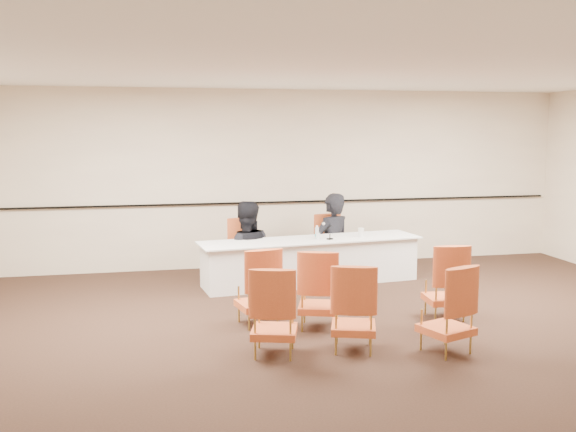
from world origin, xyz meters
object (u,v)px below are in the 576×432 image
at_px(panelist_second_chair, 246,250).
at_px(panelist_second, 246,258).
at_px(panelist_main_chair, 332,244).
at_px(panelist_main, 332,251).
at_px(aud_chair_back_right, 447,308).
at_px(water_bottle, 317,232).
at_px(aud_chair_front_right, 445,281).
at_px(aud_chair_front_left, 258,286).
at_px(drinking_glass, 318,236).
at_px(aud_chair_front_mid, 319,289).
at_px(panel_table, 311,261).
at_px(aud_chair_back_left, 274,310).
at_px(aud_chair_back_mid, 354,307).
at_px(microphone, 330,231).
at_px(coffee_cup, 361,233).

bearing_deg(panelist_second_chair, panelist_second, 0.00).
bearing_deg(panelist_main_chair, panelist_second_chair, 180.00).
height_order(panelist_main, panelist_second, panelist_main).
bearing_deg(aud_chair_back_right, panelist_second_chair, 93.10).
bearing_deg(water_bottle, aud_chair_front_right, -63.36).
relative_size(water_bottle, aud_chair_back_right, 0.22).
bearing_deg(panelist_main_chair, water_bottle, -132.27).
relative_size(panelist_second, aud_chair_front_left, 1.87).
xyz_separation_m(water_bottle, drinking_glass, (0.00, -0.06, -0.05)).
xyz_separation_m(panelist_second, aud_chair_front_right, (2.11, -2.55, 0.12)).
bearing_deg(aud_chair_front_mid, panel_table, 96.27).
height_order(panelist_second_chair, aud_chair_front_left, same).
bearing_deg(water_bottle, panelist_main_chair, 54.72).
bearing_deg(aud_chair_back_left, panel_table, 84.93).
xyz_separation_m(panelist_main_chair, aud_chair_back_mid, (-0.80, -3.59, 0.00)).
relative_size(microphone, aud_chair_front_mid, 0.27).
height_order(coffee_cup, aud_chair_back_left, aud_chair_back_left).
bearing_deg(aud_chair_front_right, panel_table, 123.58).
height_order(aud_chair_back_mid, aud_chair_back_right, same).
height_order(microphone, aud_chair_back_left, aud_chair_back_left).
relative_size(microphone, aud_chair_back_left, 0.27).
xyz_separation_m(panelist_second_chair, aud_chair_front_left, (-0.20, -2.31, 0.00)).
relative_size(microphone, drinking_glass, 2.54).
distance_m(panelist_second, aud_chair_back_mid, 3.47).
bearing_deg(water_bottle, aud_chair_back_right, -80.56).
height_order(drinking_glass, coffee_cup, coffee_cup).
height_order(panelist_main_chair, aud_chair_back_mid, same).
bearing_deg(panelist_second_chair, aud_chair_back_right, -73.73).
bearing_deg(aud_chair_front_right, coffee_cup, 104.44).
bearing_deg(aud_chair_front_right, microphone, 118.46).
xyz_separation_m(microphone, aud_chair_front_left, (-1.41, -1.82, -0.33)).
bearing_deg(panelist_second, panel_table, 160.68).
height_order(water_bottle, aud_chair_back_mid, aud_chair_back_mid).
height_order(panelist_main_chair, aud_chair_back_left, same).
height_order(water_bottle, aud_chair_back_left, aud_chair_back_left).
bearing_deg(aud_chair_front_left, aud_chair_back_mid, -63.59).
relative_size(water_bottle, aud_chair_front_mid, 0.22).
height_order(water_bottle, aud_chair_front_left, aud_chair_front_left).
distance_m(panelist_main_chair, microphone, 0.78).
bearing_deg(water_bottle, drinking_glass, -87.37).
bearing_deg(panelist_main, aud_chair_front_mid, 44.88).
relative_size(panelist_second, aud_chair_front_mid, 1.87).
relative_size(coffee_cup, aud_chair_back_right, 0.15).
bearing_deg(aud_chair_back_left, aud_chair_back_mid, 13.32).
xyz_separation_m(aud_chair_front_mid, aud_chair_front_right, (1.63, 0.04, 0.00)).
bearing_deg(aud_chair_back_right, panelist_main_chair, 71.86).
height_order(panel_table, aud_chair_front_right, aud_chair_front_right).
relative_size(panel_table, panelist_second, 1.92).
height_order(panelist_main, aud_chair_back_mid, panelist_main).
relative_size(panel_table, water_bottle, 16.57).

